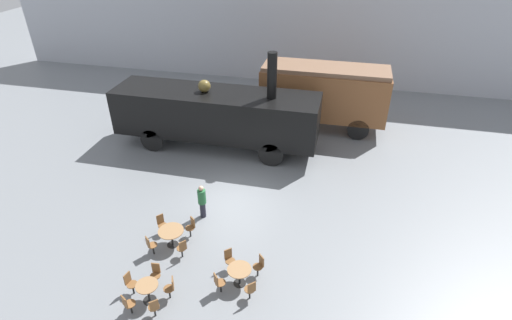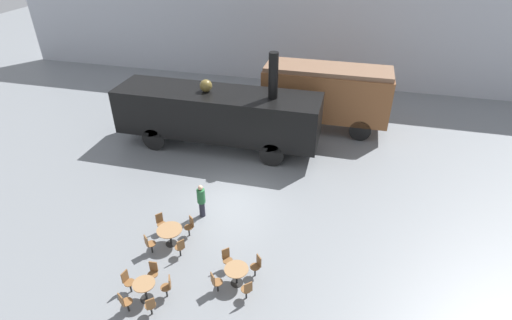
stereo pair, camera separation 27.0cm
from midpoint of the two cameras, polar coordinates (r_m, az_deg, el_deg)
The scene contains 21 objects.
ground_plane at distance 17.99m, azimuth -3.68°, elevation -5.67°, with size 80.00×80.00×0.00m, color gray.
backdrop_wall at distance 29.81m, azimuth 4.70°, elevation 19.29°, with size 44.00×0.15×9.00m.
passenger_coach_wooden at distance 23.42m, azimuth 9.35°, elevation 9.58°, with size 7.10×2.43×3.71m.
steam_locomotive at distance 21.18m, azimuth -6.06°, elevation 6.68°, with size 10.74×2.74×5.42m.
cafe_table_near at distance 14.08m, azimuth -15.79°, elevation -17.33°, with size 0.73×0.73×0.74m.
cafe_table_mid at distance 14.09m, azimuth -2.95°, elevation -15.72°, with size 0.83×0.83×0.70m.
cafe_table_far at distance 15.74m, azimuth -12.51°, elevation -10.17°, with size 0.97×0.97×0.73m.
cafe_chair_0 at distance 13.63m, azimuth -14.94°, elevation -19.61°, with size 0.40×0.41×0.87m.
cafe_chair_1 at distance 14.02m, azimuth -12.64°, elevation -17.26°, with size 0.40×0.38×0.87m.
cafe_chair_2 at distance 14.55m, azimuth -14.67°, elevation -15.31°, with size 0.36×0.37×0.87m.
cafe_chair_3 at distance 14.50m, azimuth -18.09°, elevation -16.26°, with size 0.38×0.36×0.87m.
cafe_chair_4 at distance 13.93m, azimuth -18.44°, elevation -18.89°, with size 0.39×0.40×0.87m.
cafe_chair_5 at distance 13.91m, azimuth -5.97°, elevation -16.95°, with size 0.40×0.40×0.87m.
cafe_chair_6 at distance 13.65m, azimuth -1.37°, elevation -17.97°, with size 0.40×0.40×0.87m.
cafe_chair_7 at distance 14.37m, azimuth -0.05°, elevation -14.70°, with size 0.40×0.40×0.87m.
cafe_chair_8 at distance 14.61m, azimuth -4.39°, elevation -13.81°, with size 0.40×0.40×0.87m.
cafe_chair_9 at distance 15.59m, azimuth -15.34°, elevation -11.57°, with size 0.40×0.41×0.87m.
cafe_chair_10 at distance 15.21m, azimuth -11.02°, elevation -12.21°, with size 0.41×0.40×0.87m.
cafe_chair_11 at distance 16.04m, azimuth -9.71°, elevation -9.26°, with size 0.40×0.41×0.87m.
cafe_chair_12 at distance 16.41m, azimuth -13.81°, elevation -8.74°, with size 0.41×0.40×0.87m.
visitor_person at distance 16.70m, azimuth -8.17°, elevation -5.74°, with size 0.34×0.34×1.56m.
Camera 1 is at (4.23, -13.63, 10.94)m, focal length 28.00 mm.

